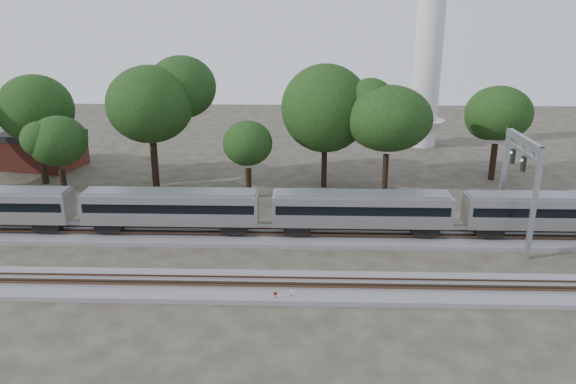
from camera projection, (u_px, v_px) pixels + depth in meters
name	position (u px, v px, depth m)	size (l,w,h in m)	color
ground	(219.00, 265.00, 46.89)	(160.00, 160.00, 0.00)	#383328
track_far	(229.00, 235.00, 52.51)	(160.00, 5.00, 0.73)	slate
track_near	(212.00, 286.00, 43.03)	(160.00, 5.00, 0.73)	slate
train	(267.00, 207.00, 51.51)	(101.82, 2.90, 4.27)	#B2B5B9
switch_stand_red	(275.00, 296.00, 40.83)	(0.28, 0.08, 0.89)	#512D19
switch_stand_white	(291.00, 294.00, 41.02)	(0.30, 0.06, 0.95)	#512D19
switch_lever	(279.00, 298.00, 41.36)	(0.50, 0.30, 0.30)	#512D19
signal_gantry	(521.00, 166.00, 49.55)	(0.68, 8.06, 9.80)	gray
brick_building	(42.00, 150.00, 74.80)	(11.07, 8.84, 4.73)	brown
tree_1	(36.00, 109.00, 65.62)	(9.26, 9.26, 13.05)	black
tree_2	(58.00, 141.00, 60.00)	(6.98, 6.98, 9.84)	black
tree_3	(150.00, 104.00, 63.79)	(10.14, 10.14, 14.30)	black
tree_4	(248.00, 144.00, 61.49)	(6.40, 6.40, 9.02)	black
tree_5	(325.00, 108.00, 64.38)	(9.59, 9.59, 13.52)	black
tree_6	(388.00, 118.00, 61.54)	(9.02, 9.02, 12.72)	black
tree_7	(499.00, 113.00, 67.42)	(8.47, 8.47, 11.95)	black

